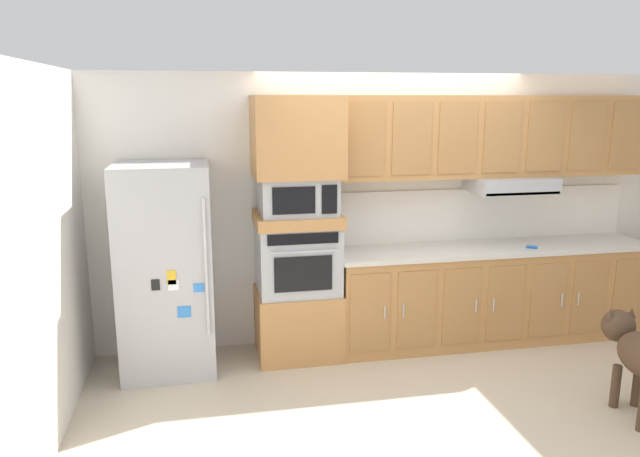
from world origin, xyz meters
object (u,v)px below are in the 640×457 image
built_in_oven (298,258)px  dog (638,351)px  screwdriver (532,247)px  microwave (297,195)px  refrigerator (166,269)px

built_in_oven → dog: bearing=-33.8°
built_in_oven → dog: (2.25, -1.51, -0.42)m
built_in_oven → screwdriver: (2.17, -0.15, 0.03)m
built_in_oven → microwave: 0.56m
refrigerator → dog: 3.69m
refrigerator → microwave: refrigerator is taller
built_in_oven → refrigerator: bearing=-176.6°
refrigerator → dog: size_ratio=1.85×
built_in_oven → microwave: (0.00, -0.00, 0.56)m
refrigerator → microwave: (1.13, 0.07, 0.58)m
microwave → screwdriver: microwave is taller
dog → refrigerator: bearing=73.1°
built_in_oven → screwdriver: bearing=-4.0°
refrigerator → screwdriver: 3.29m
refrigerator → built_in_oven: size_ratio=2.51×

